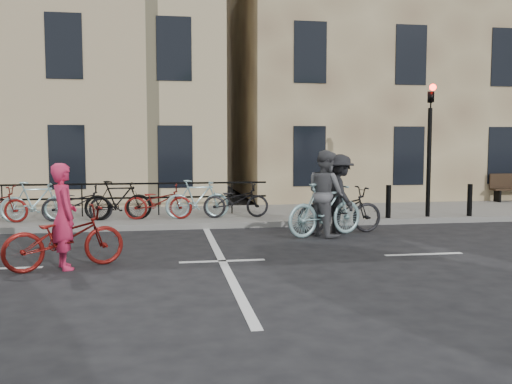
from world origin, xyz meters
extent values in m
plane|color=black|center=(0.00, 0.00, 0.00)|extent=(120.00, 120.00, 0.00)
cube|color=slate|center=(-4.00, 6.00, 0.07)|extent=(46.00, 4.00, 0.15)
cube|color=#887152|center=(9.00, 13.00, 6.15)|extent=(14.00, 10.00, 12.00)
cylinder|color=black|center=(6.20, 4.35, 1.65)|extent=(0.12, 0.12, 3.00)
imported|color=black|center=(6.20, 4.35, 3.60)|extent=(0.15, 0.18, 0.90)
sphere|color=#FF0C05|center=(6.20, 4.23, 3.70)|extent=(0.18, 0.18, 0.18)
cylinder|color=black|center=(5.00, 4.25, 0.60)|extent=(0.14, 0.14, 0.90)
cylinder|color=black|center=(7.40, 4.25, 0.60)|extent=(0.14, 0.14, 0.90)
cube|color=black|center=(10.40, 7.65, 0.35)|extent=(0.06, 0.38, 0.40)
cube|color=black|center=(11.00, 7.83, 0.87)|extent=(1.60, 0.06, 0.50)
cube|color=black|center=(-3.30, 5.90, 0.62)|extent=(10.40, 0.04, 0.95)
imported|color=#8EB7BA|center=(-4.35, 5.00, 0.68)|extent=(1.75, 0.49, 1.05)
imported|color=black|center=(-3.30, 5.00, 0.62)|extent=(1.80, 0.63, 0.95)
imported|color=black|center=(-2.25, 5.00, 0.68)|extent=(1.75, 0.49, 1.05)
imported|color=#65100D|center=(-1.20, 5.00, 0.62)|extent=(1.80, 0.63, 0.95)
imported|color=#8EB7BA|center=(-0.15, 5.00, 0.68)|extent=(1.75, 0.49, 1.05)
imported|color=black|center=(0.90, 5.00, 0.62)|extent=(1.80, 0.63, 0.95)
imported|color=#65100D|center=(-2.79, -0.16, 0.55)|extent=(2.20, 1.47, 1.09)
imported|color=#C4224B|center=(-2.79, -0.16, 0.93)|extent=(0.67, 0.79, 1.86)
imported|color=#8EB7BA|center=(2.70, 2.47, 0.63)|extent=(2.17, 1.31, 1.26)
imported|color=#505155|center=(2.70, 2.47, 1.02)|extent=(1.07, 1.20, 2.03)
imported|color=black|center=(3.16, 2.84, 0.57)|extent=(2.22, 0.94, 1.14)
imported|color=black|center=(3.16, 2.84, 0.96)|extent=(0.82, 1.30, 1.92)
camera|label=1|loc=(-1.07, -10.43, 2.21)|focal=40.00mm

